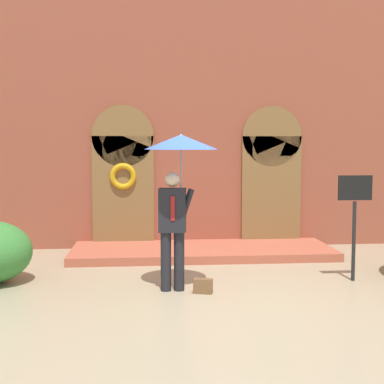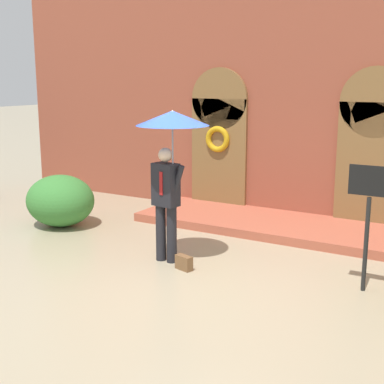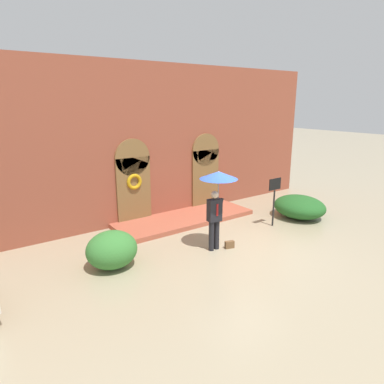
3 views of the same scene
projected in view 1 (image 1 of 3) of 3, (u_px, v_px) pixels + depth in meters
name	position (u px, v px, depth m)	size (l,w,h in m)	color
ground_plane	(224.00, 298.00, 7.72)	(80.00, 80.00, 0.00)	tan
building_facade	(197.00, 123.00, 11.61)	(14.00, 2.30, 5.60)	brown
person_with_umbrella	(179.00, 165.00, 7.96)	(1.10, 1.10, 2.36)	black
handbag	(203.00, 286.00, 7.95)	(0.28, 0.12, 0.22)	brown
sign_post	(355.00, 210.00, 8.62)	(0.56, 0.06, 1.72)	black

